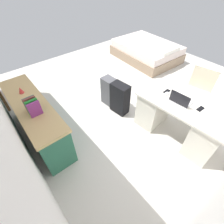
# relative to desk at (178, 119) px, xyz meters

# --- Properties ---
(ground_plane) EXTENTS (6.02, 6.02, 0.00)m
(ground_plane) POSITION_rel_desk_xyz_m (1.28, -0.26, -0.39)
(ground_plane) COLOR beige
(desk) EXTENTS (1.49, 0.78, 0.74)m
(desk) POSITION_rel_desk_xyz_m (0.00, 0.00, 0.00)
(desk) COLOR silver
(desk) RESTS_ON ground_plane
(office_chair) EXTENTS (0.54, 0.54, 0.94)m
(office_chair) POSITION_rel_desk_xyz_m (0.16, -0.81, 0.03)
(office_chair) COLOR black
(office_chair) RESTS_ON ground_plane
(credenza) EXTENTS (1.80, 0.48, 0.77)m
(credenza) POSITION_rel_desk_xyz_m (1.53, 1.87, -0.00)
(credenza) COLOR #28664C
(credenza) RESTS_ON ground_plane
(bed) EXTENTS (1.95, 1.47, 0.58)m
(bed) POSITION_rel_desk_xyz_m (2.38, -1.89, -0.14)
(bed) COLOR gray
(bed) RESTS_ON ground_plane
(suitcase_black) EXTENTS (0.38, 0.26, 0.66)m
(suitcase_black) POSITION_rel_desk_xyz_m (1.10, 0.35, -0.06)
(suitcase_black) COLOR black
(suitcase_black) RESTS_ON ground_plane
(suitcase_spare_grey) EXTENTS (0.38, 0.25, 0.62)m
(suitcase_spare_grey) POSITION_rel_desk_xyz_m (1.42, 0.35, -0.08)
(suitcase_spare_grey) COLOR #4C4C51
(suitcase_spare_grey) RESTS_ON ground_plane
(laptop) EXTENTS (0.33, 0.25, 0.21)m
(laptop) POSITION_rel_desk_xyz_m (0.07, 0.03, 0.40)
(laptop) COLOR #B7B7BC
(laptop) RESTS_ON desk
(computer_mouse) EXTENTS (0.07, 0.10, 0.03)m
(computer_mouse) POSITION_rel_desk_xyz_m (0.33, 0.01, 0.37)
(computer_mouse) COLOR white
(computer_mouse) RESTS_ON desk
(cell_phone_near_laptop) EXTENTS (0.07, 0.14, 0.01)m
(cell_phone_near_laptop) POSITION_rel_desk_xyz_m (-0.22, -0.09, 0.36)
(cell_phone_near_laptop) COLOR black
(cell_phone_near_laptop) RESTS_ON desk
(cell_phone_by_mouse) EXTENTS (0.07, 0.14, 0.01)m
(cell_phone_by_mouse) POSITION_rel_desk_xyz_m (0.37, -0.05, 0.36)
(cell_phone_by_mouse) COLOR black
(cell_phone_by_mouse) RESTS_ON desk
(book_row) EXTENTS (0.23, 0.17, 0.23)m
(book_row) POSITION_rel_desk_xyz_m (1.29, 1.87, 0.49)
(book_row) COLOR #802F78
(book_row) RESTS_ON credenza
(figurine_small) EXTENTS (0.08, 0.08, 0.11)m
(figurine_small) POSITION_rel_desk_xyz_m (1.86, 1.87, 0.44)
(figurine_small) COLOR red
(figurine_small) RESTS_ON credenza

